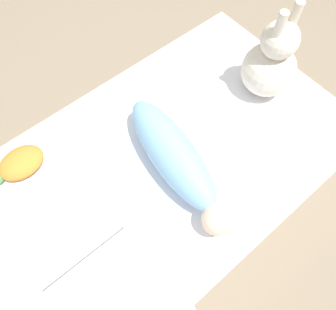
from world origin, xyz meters
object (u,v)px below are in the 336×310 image
(turtle_plush, at_px, (20,163))
(swaddled_baby, at_px, (176,158))
(bunny_plush, at_px, (271,64))
(pillow, at_px, (120,303))

(turtle_plush, bearing_deg, swaddled_baby, 139.67)
(swaddled_baby, distance_m, bunny_plush, 0.53)
(pillow, height_order, turtle_plush, pillow)
(pillow, height_order, bunny_plush, bunny_plush)
(pillow, relative_size, bunny_plush, 0.80)
(bunny_plush, distance_m, turtle_plush, 1.01)
(pillow, bearing_deg, swaddled_baby, -150.17)
(turtle_plush, bearing_deg, pillow, 90.60)
(pillow, distance_m, bunny_plush, 1.00)
(swaddled_baby, height_order, turtle_plush, swaddled_baby)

